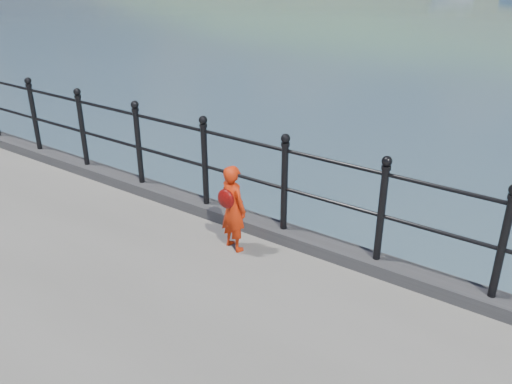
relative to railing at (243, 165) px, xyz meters
The scene contains 4 objects.
ground 1.83m from the railing, 90.00° to the left, with size 600.00×600.00×0.00m, color #2D4251.
kerb 0.75m from the railing, 140.53° to the right, with size 60.00×0.30×0.15m, color #28282B.
railing is the anchor object (origin of this frame).
child 0.63m from the railing, 65.55° to the right, with size 0.43×0.35×1.04m.
Camera 1 is at (3.61, -5.04, 4.29)m, focal length 38.00 mm.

